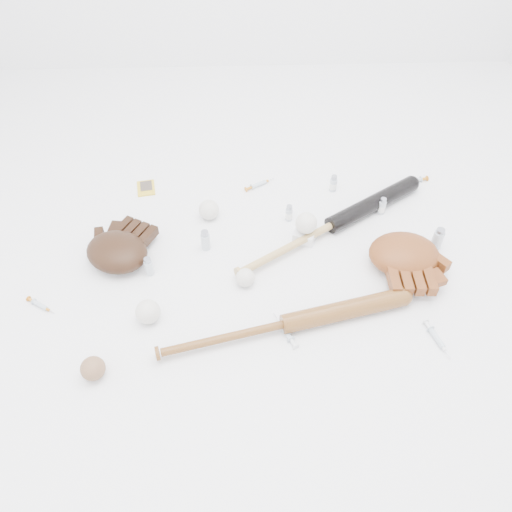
{
  "coord_description": "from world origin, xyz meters",
  "views": [
    {
      "loc": [
        -0.01,
        -1.15,
        1.31
      ],
      "look_at": [
        0.04,
        0.0,
        0.06
      ],
      "focal_mm": 35.0,
      "sensor_mm": 36.0,
      "label": 1
    }
  ],
  "objects_px": {
    "bat_wood": "(285,324)",
    "pedestal": "(305,235)",
    "glove_dark": "(117,252)",
    "bat_dark": "(332,225)"
  },
  "relations": [
    {
      "from": "bat_wood",
      "to": "bat_dark",
      "type": "bearing_deg",
      "value": 51.23
    },
    {
      "from": "bat_wood",
      "to": "glove_dark",
      "type": "relative_size",
      "value": 3.2
    },
    {
      "from": "bat_wood",
      "to": "glove_dark",
      "type": "height_order",
      "value": "glove_dark"
    },
    {
      "from": "bat_wood",
      "to": "glove_dark",
      "type": "distance_m",
      "value": 0.65
    },
    {
      "from": "bat_wood",
      "to": "pedestal",
      "type": "xyz_separation_m",
      "value": [
        0.1,
        0.4,
        -0.01
      ]
    },
    {
      "from": "glove_dark",
      "to": "bat_dark",
      "type": "bearing_deg",
      "value": 37.37
    },
    {
      "from": "bat_wood",
      "to": "glove_dark",
      "type": "bearing_deg",
      "value": 137.49
    },
    {
      "from": "bat_dark",
      "to": "glove_dark",
      "type": "bearing_deg",
      "value": 156.17
    },
    {
      "from": "bat_dark",
      "to": "glove_dark",
      "type": "height_order",
      "value": "glove_dark"
    },
    {
      "from": "bat_dark",
      "to": "pedestal",
      "type": "bearing_deg",
      "value": 167.0
    }
  ]
}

